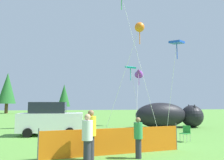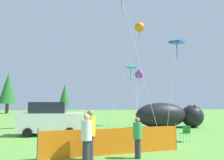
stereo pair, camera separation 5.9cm
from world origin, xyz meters
name	(u,v)px [view 1 (the left image)]	position (x,y,z in m)	size (l,w,h in m)	color
ground_plane	(129,142)	(0.00, 0.00, 0.00)	(120.00, 120.00, 0.00)	#548C38
parked_car	(50,119)	(-4.61, 3.28, 1.08)	(4.34, 2.00, 2.24)	white
folding_chair	(186,132)	(3.19, -0.60, 0.54)	(0.66, 0.66, 0.89)	#267F33
inflatable_cat	(168,116)	(5.31, 6.24, 1.02)	(6.31, 2.33, 2.21)	black
safety_fence	(115,141)	(-1.39, -2.94, 0.55)	(6.15, 0.94, 1.21)	orange
spectator_in_green_shirt	(91,132)	(-2.47, -3.61, 1.04)	(0.41, 0.41, 1.90)	#2D2D38
spectator_in_red_shirt	(87,137)	(-2.65, -4.27, 0.97)	(0.39, 0.39, 1.78)	#2D2D38
spectator_in_grey_shirt	(138,136)	(-0.59, -3.75, 0.87)	(0.35, 0.35, 1.60)	#2D2D38
kite_purple_delta	(139,72)	(3.17, 7.98, 5.19)	(1.71, 3.08, 5.80)	silver
kite_blue_box	(177,44)	(4.56, 2.79, 6.67)	(1.42, 1.27, 6.94)	silver
kite_teal_diamond	(131,68)	(2.42, 8.25, 5.59)	(1.44, 0.94, 5.88)	silver
kite_orange_flower	(139,28)	(1.69, 3.01, 7.81)	(2.85, 1.48, 8.24)	silver
horizon_tree_east	(7,88)	(-17.04, 38.43, 5.42)	(3.70, 3.70, 8.84)	brown
horizon_tree_west	(64,96)	(-4.81, 35.27, 3.82)	(2.61, 2.61, 6.22)	brown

